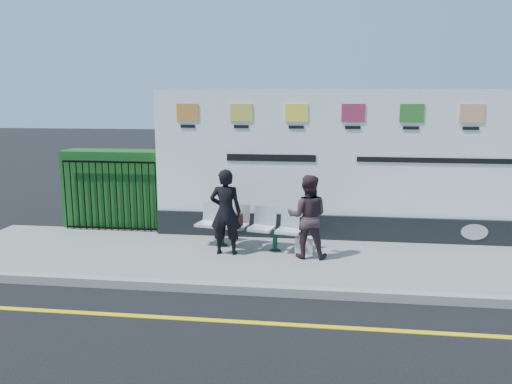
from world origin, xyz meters
TOP-DOWN VIEW (x-y plane):
  - ground at (0.00, 0.00)m, footprint 80.00×80.00m
  - pavement at (0.00, 2.50)m, footprint 14.00×3.00m
  - kerb at (0.00, 1.00)m, footprint 14.00×0.18m
  - yellow_line at (0.00, 0.00)m, footprint 14.00×0.10m
  - billboard at (0.50, 3.85)m, footprint 8.00×0.30m
  - hedge at (-4.58, 4.30)m, footprint 2.35×0.70m
  - railing at (-4.58, 3.85)m, footprint 2.05×0.06m
  - bench at (-1.44, 2.93)m, footprint 2.12×0.93m
  - woman_left at (-1.80, 2.56)m, footprint 0.58×0.39m
  - woman_right at (-0.31, 2.55)m, footprint 0.75×0.59m
  - handbag_brown at (-1.71, 2.98)m, footprint 0.31×0.19m
  - carrier_bag_white at (-0.37, 2.71)m, footprint 0.32×0.19m

SIDE VIEW (x-z plane):
  - ground at x=0.00m, z-range 0.00..0.00m
  - yellow_line at x=0.00m, z-range 0.00..0.01m
  - pavement at x=0.00m, z-range 0.00..0.12m
  - kerb at x=0.00m, z-range 0.00..0.14m
  - carrier_bag_white at x=-0.37m, z-range 0.12..0.44m
  - bench at x=-1.44m, z-range 0.12..0.56m
  - handbag_brown at x=-1.71m, z-range 0.56..0.79m
  - woman_right at x=-0.31m, z-range 0.12..1.63m
  - railing at x=-4.58m, z-range 0.12..1.66m
  - woman_left at x=-1.80m, z-range 0.12..1.70m
  - hedge at x=-4.58m, z-range 0.12..1.82m
  - billboard at x=0.50m, z-range -0.08..2.92m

